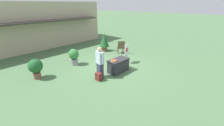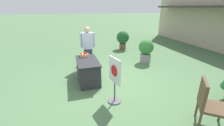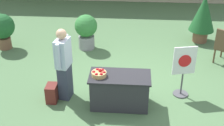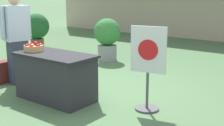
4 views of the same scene
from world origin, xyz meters
The scene contains 8 objects.
ground_plane centered at (0.00, 0.00, 0.00)m, with size 120.00×120.00×0.00m, color #4C7047.
display_table centered at (-0.22, -0.61, 0.39)m, with size 1.34×0.70×0.77m.
apple_basket centered at (-0.67, -0.66, 0.83)m, with size 0.32×0.32×0.16m.
person_visitor centered at (-1.49, -0.40, 0.88)m, with size 0.33×0.60×1.72m.
backpack centered at (-1.78, -0.58, 0.21)m, with size 0.24×0.34×0.42m.
poster_board centered at (1.21, -0.10, 0.67)m, with size 0.53×0.36×1.26m.
potted_plant_near_left centered at (-3.90, 2.04, 0.67)m, with size 0.75×0.75×1.10m.
potted_plant_near_right centered at (-1.39, 2.25, 0.61)m, with size 0.68×0.68×1.08m.
Camera 4 is at (3.48, -3.95, 1.75)m, focal length 50.00 mm.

